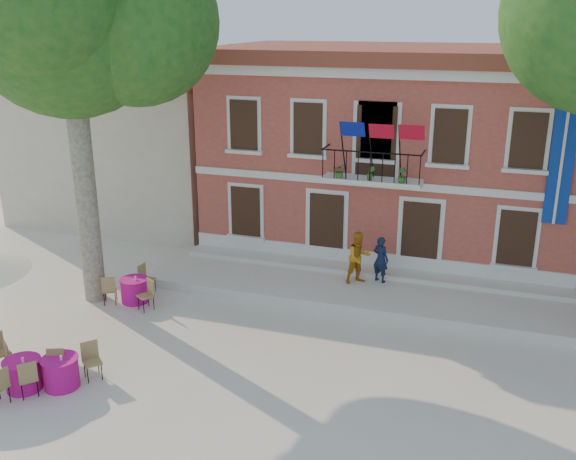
{
  "coord_description": "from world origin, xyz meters",
  "views": [
    {
      "loc": [
        5.82,
        -14.4,
        8.53
      ],
      "look_at": [
        -0.18,
        3.5,
        2.23
      ],
      "focal_mm": 40.0,
      "sensor_mm": 36.0,
      "label": 1
    }
  ],
  "objects_px": {
    "cafe_table_0": "(23,373)",
    "pedestrian_orange": "(359,258)",
    "plane_tree_west": "(67,13)",
    "pedestrian_navy": "(381,259)",
    "cafe_table_1": "(61,371)",
    "cafe_table_3": "(134,289)"
  },
  "relations": [
    {
      "from": "pedestrian_navy",
      "to": "cafe_table_3",
      "type": "bearing_deg",
      "value": 48.44
    },
    {
      "from": "pedestrian_navy",
      "to": "cafe_table_3",
      "type": "height_order",
      "value": "pedestrian_navy"
    },
    {
      "from": "pedestrian_navy",
      "to": "cafe_table_0",
      "type": "relative_size",
      "value": 0.83
    },
    {
      "from": "pedestrian_orange",
      "to": "pedestrian_navy",
      "type": "bearing_deg",
      "value": -15.82
    },
    {
      "from": "pedestrian_navy",
      "to": "cafe_table_1",
      "type": "relative_size",
      "value": 0.9
    },
    {
      "from": "pedestrian_navy",
      "to": "cafe_table_0",
      "type": "height_order",
      "value": "pedestrian_navy"
    },
    {
      "from": "plane_tree_west",
      "to": "pedestrian_navy",
      "type": "distance_m",
      "value": 11.86
    },
    {
      "from": "pedestrian_orange",
      "to": "cafe_table_0",
      "type": "xyz_separation_m",
      "value": [
        -6.34,
        -8.25,
        -0.74
      ]
    },
    {
      "from": "pedestrian_orange",
      "to": "plane_tree_west",
      "type": "bearing_deg",
      "value": 160.26
    },
    {
      "from": "pedestrian_orange",
      "to": "cafe_table_3",
      "type": "xyz_separation_m",
      "value": [
        -6.46,
        -3.04,
        -0.74
      ]
    },
    {
      "from": "cafe_table_1",
      "to": "cafe_table_3",
      "type": "bearing_deg",
      "value": 100.8
    },
    {
      "from": "cafe_table_1",
      "to": "cafe_table_3",
      "type": "relative_size",
      "value": 0.91
    },
    {
      "from": "cafe_table_3",
      "to": "cafe_table_1",
      "type": "bearing_deg",
      "value": -79.2
    },
    {
      "from": "pedestrian_orange",
      "to": "cafe_table_0",
      "type": "relative_size",
      "value": 0.93
    },
    {
      "from": "cafe_table_0",
      "to": "cafe_table_1",
      "type": "distance_m",
      "value": 0.88
    },
    {
      "from": "cafe_table_0",
      "to": "pedestrian_orange",
      "type": "bearing_deg",
      "value": 52.48
    },
    {
      "from": "plane_tree_west",
      "to": "cafe_table_3",
      "type": "xyz_separation_m",
      "value": [
        1.32,
        0.17,
        -8.18
      ]
    },
    {
      "from": "plane_tree_west",
      "to": "cafe_table_0",
      "type": "relative_size",
      "value": 6.28
    },
    {
      "from": "pedestrian_navy",
      "to": "cafe_table_0",
      "type": "distance_m",
      "value": 11.09
    },
    {
      "from": "pedestrian_navy",
      "to": "pedestrian_orange",
      "type": "height_order",
      "value": "pedestrian_orange"
    },
    {
      "from": "pedestrian_orange",
      "to": "cafe_table_1",
      "type": "height_order",
      "value": "pedestrian_orange"
    },
    {
      "from": "pedestrian_navy",
      "to": "cafe_table_3",
      "type": "distance_m",
      "value": 7.9
    }
  ]
}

